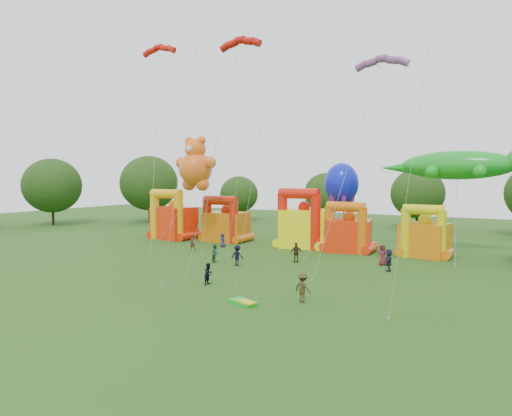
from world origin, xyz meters
The scene contains 22 objects.
ground centered at (0.00, 0.00, 0.00)m, with size 160.00×160.00×0.00m, color #275016.
tree_ring centered at (-1.15, 0.60, 6.26)m, with size 120.97×123.05×12.07m.
bouncy_castle_0 centered at (-19.14, 27.38, 2.53)m, with size 5.96×5.14×6.67m.
bouncy_castle_1 centered at (-11.61, 28.74, 2.25)m, with size 5.44×4.50×5.92m.
bouncy_castle_2 centered at (-0.81, 28.80, 2.65)m, with size 6.16×5.36×7.01m.
bouncy_castle_3 centered at (4.83, 28.41, 2.15)m, with size 5.31×4.56×5.62m.
bouncy_castle_4 centered at (12.74, 29.08, 2.11)m, with size 5.13×4.46×5.51m.
teddy_bear_kite centered at (-13.55, 23.06, 6.70)m, with size 7.21×4.56×13.20m.
gecko_kite centered at (15.44, 31.73, 8.04)m, with size 15.19×10.48×11.27m.
octopus_kite centered at (2.73, 30.71, 5.92)m, with size 4.06×12.01×10.06m.
parafoil_kites centered at (-5.44, 17.94, 11.08)m, with size 30.75×14.33×24.70m.
diamond_kites centered at (0.74, 14.29, 15.96)m, with size 22.95×18.97×36.13m.
folded_kite_bundle centered at (5.23, 4.75, 0.14)m, with size 2.23×1.67×0.31m.
spectator_0 centered at (-9.17, 24.35, 0.83)m, with size 0.81×0.53×1.66m, color #282741.
spectator_1 centered at (-10.74, 20.61, 0.93)m, with size 0.68×0.44×1.85m, color #572219.
spectator_2 centered at (-4.55, 15.95, 0.88)m, with size 0.86×0.67×1.77m, color #1B4431.
spectator_3 centered at (-1.81, 15.57, 0.97)m, with size 1.26×0.72×1.94m, color black.
spectator_4 centered at (2.39, 19.67, 0.98)m, with size 1.14×0.48×1.95m, color #372516.
spectator_5 centered at (11.18, 19.87, 0.98)m, with size 1.82×0.58×1.97m, color #22243A.
spectator_6 centered at (10.05, 22.37, 0.99)m, with size 0.96×0.63×1.97m, color maroon.
spectator_8 centered at (0.11, 8.14, 0.85)m, with size 0.82×0.64×1.69m, color black.
spectator_9 centered at (8.44, 7.07, 0.99)m, with size 1.28×0.73×1.98m, color #3B3217.
Camera 1 is at (20.12, -20.56, 8.39)m, focal length 32.00 mm.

